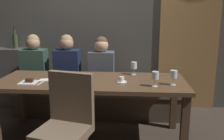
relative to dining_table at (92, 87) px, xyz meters
The scene contains 18 objects.
ground 0.65m from the dining_table, ahead, with size 9.00×9.00×0.00m, color #382D26.
back_wall_tiled 1.49m from the dining_table, 90.00° to the left, with size 6.00×0.12×3.00m, color #4C4944.
arched_door 1.91m from the dining_table, 40.43° to the left, with size 0.90×0.05×2.55m.
back_counter 1.87m from the dining_table, 146.14° to the left, with size 1.10×0.28×0.95m, color #413E3A.
dining_table is the anchor object (origin of this frame).
banquette_bench 0.82m from the dining_table, 90.00° to the left, with size 2.50×0.44×0.45m.
chair_near_side 0.74m from the dining_table, 99.67° to the right, with size 0.54×0.54×0.98m.
diner_redhead 1.19m from the dining_table, 143.73° to the left, with size 0.36×0.24×0.76m.
diner_bearded 0.85m from the dining_table, 123.40° to the left, with size 0.36×0.24×0.76m.
diner_far_end 0.73m from the dining_table, 86.93° to the left, with size 0.36×0.24×0.73m.
wine_bottle_pale_label 1.79m from the dining_table, 142.46° to the left, with size 0.08×0.08×0.33m.
wine_glass_near_right 0.96m from the dining_table, ahead, with size 0.08×0.08×0.16m.
wine_glass_end_right 0.62m from the dining_table, 30.75° to the left, with size 0.08×0.08×0.16m.
wine_glass_end_left 0.78m from the dining_table, 16.43° to the right, with size 0.08×0.08×0.16m.
espresso_cup 0.38m from the dining_table, 10.95° to the right, with size 0.12×0.12×0.06m.
dessert_plate 0.71m from the dining_table, 165.70° to the right, with size 0.19×0.19×0.05m.
fork_on_table 0.59m from the dining_table, 160.89° to the right, with size 0.02×0.17×0.01m, color silver.
folded_napkin 0.56m from the dining_table, behind, with size 0.11×0.10×0.01m, color silver.
Camera 1 is at (0.45, -2.83, 1.52)m, focal length 40.45 mm.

